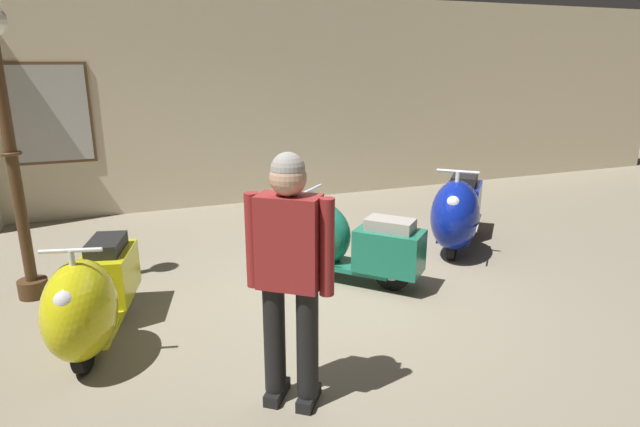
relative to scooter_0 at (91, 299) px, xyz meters
The scene contains 7 objects.
ground_plane 2.33m from the scooter_0, ahead, with size 60.00×60.00×0.00m, color gray.
showroom_back_wall 4.89m from the scooter_0, 63.22° to the left, with size 18.00×0.63×3.30m.
scooter_0 is the anchor object (origin of this frame).
scooter_1 2.49m from the scooter_0, 14.85° to the left, with size 1.44×1.49×0.99m.
scooter_2 4.28m from the scooter_0, 12.88° to the left, with size 1.55×1.66×1.08m.
lamppost 1.82m from the scooter_0, 115.12° to the left, with size 0.29×0.29×2.78m.
visitor_0 1.88m from the scooter_0, 44.17° to the right, with size 0.50×0.44×1.76m.
Camera 1 is at (-1.94, -4.42, 2.29)m, focal length 29.57 mm.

